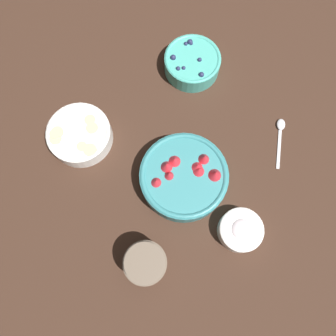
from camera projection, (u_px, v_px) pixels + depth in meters
The scene contains 7 objects.
ground_plane at pixel (173, 145), 0.85m from camera, with size 4.00×4.00×0.00m, color #382319.
bowl_strawberries at pixel (184, 177), 0.79m from camera, with size 0.21×0.21×0.08m.
bowl_blueberries at pixel (192, 62), 0.88m from camera, with size 0.15×0.15×0.06m.
bowl_bananas at pixel (80, 135), 0.83m from camera, with size 0.16×0.16×0.05m.
bowl_cream at pixel (241, 230), 0.76m from camera, with size 0.10×0.10×0.05m.
jar_chocolate at pixel (146, 263), 0.73m from camera, with size 0.10×0.10×0.09m.
spoon at pixel (280, 134), 0.85m from camera, with size 0.13×0.09×0.01m.
Camera 1 is at (0.26, -0.12, 0.80)m, focal length 35.00 mm.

